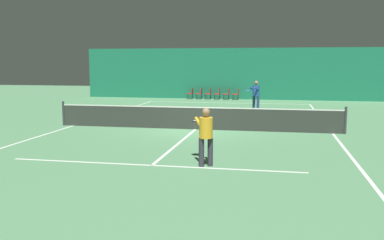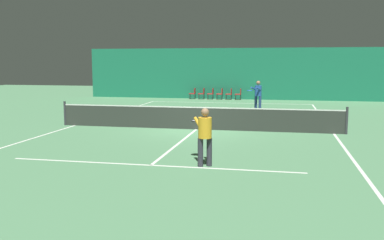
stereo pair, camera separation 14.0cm
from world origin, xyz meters
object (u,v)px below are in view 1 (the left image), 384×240
Objects in this scene: tennis_net at (195,117)px; courtside_chair_1 at (200,93)px; player_near at (205,132)px; courtside_chair_3 at (218,93)px; player_far at (256,93)px; courtside_chair_4 at (227,93)px; courtside_chair_2 at (209,93)px; courtside_chair_0 at (191,93)px; courtside_chair_5 at (237,93)px.

tennis_net reaches higher than courtside_chair_1.
player_near is 20.79m from courtside_chair_3.
courtside_chair_1 is (-2.39, 14.48, -0.03)m from tennis_net.
courtside_chair_4 is (-2.42, 6.85, -0.52)m from player_far.
tennis_net is at bearing 6.68° from courtside_chair_2.
courtside_chair_4 is at bearing 91.21° from tennis_net.
courtside_chair_2 is 1.39m from courtside_chair_4.
courtside_chair_0 and courtside_chair_2 have the same top height.
courtside_chair_3 is 1.00× the size of courtside_chair_5.
player_near reaches higher than tennis_net.
courtside_chair_3 is at bearing 90.00° from courtside_chair_0.
courtside_chair_4 is (-1.74, 20.64, -0.43)m from player_near.
courtside_chair_3 is 1.00× the size of courtside_chair_4.
courtside_chair_3 is (2.09, 0.00, 0.00)m from courtside_chair_0.
courtside_chair_2 is (-3.81, 6.85, -0.52)m from player_far.
courtside_chair_1 and courtside_chair_3 have the same top height.
player_far reaches higher than courtside_chair_2.
player_near is 1.88× the size of courtside_chair_1.
player_near reaches higher than courtside_chair_3.
courtside_chair_0 is 3.48m from courtside_chair_5.
courtside_chair_0 and courtside_chair_5 have the same top height.
courtside_chair_4 is (2.09, 0.00, 0.00)m from courtside_chair_1.
courtside_chair_5 is (-1.73, 6.85, -0.52)m from player_far.
courtside_chair_4 is at bearing -90.00° from courtside_chair_5.
courtside_chair_2 is at bearing 90.00° from courtside_chair_0.
player_near is at bearing 8.62° from courtside_chair_2.
courtside_chair_5 is (0.70, 0.00, 0.00)m from courtside_chair_4.
courtside_chair_1 is 1.00× the size of courtside_chair_4.
courtside_chair_4 is at bearing 90.00° from courtside_chair_0.
player_far is 2.05× the size of courtside_chair_1.
player_far is 7.28m from courtside_chair_4.
player_near is 21.13m from courtside_chair_0.
courtside_chair_0 is at bearing -118.06° from player_far.
player_far is at bearing 14.16° from courtside_chair_5.
courtside_chair_5 is at bearing 90.00° from courtside_chair_1.
player_far reaches higher than courtside_chair_1.
courtside_chair_2 is at bearing -15.96° from player_near.
player_far is (2.12, 7.63, 0.49)m from tennis_net.
courtside_chair_2 is at bearing 90.00° from courtside_chair_1.
player_far is 8.22m from courtside_chair_1.
courtside_chair_1 and courtside_chair_5 have the same top height.
courtside_chair_1 and courtside_chair_2 have the same top height.
player_near is at bearing 4.82° from courtside_chair_4.
courtside_chair_3 is 0.70m from courtside_chair_4.
player_near is at bearing 2.89° from courtside_chair_5.
player_far reaches higher than courtside_chair_3.
courtside_chair_3 and courtside_chair_5 have the same top height.
courtside_chair_0 is at bearing -90.00° from courtside_chair_5.
player_far is 7.54m from courtside_chair_3.
player_far is (0.68, 13.79, 0.08)m from player_near.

